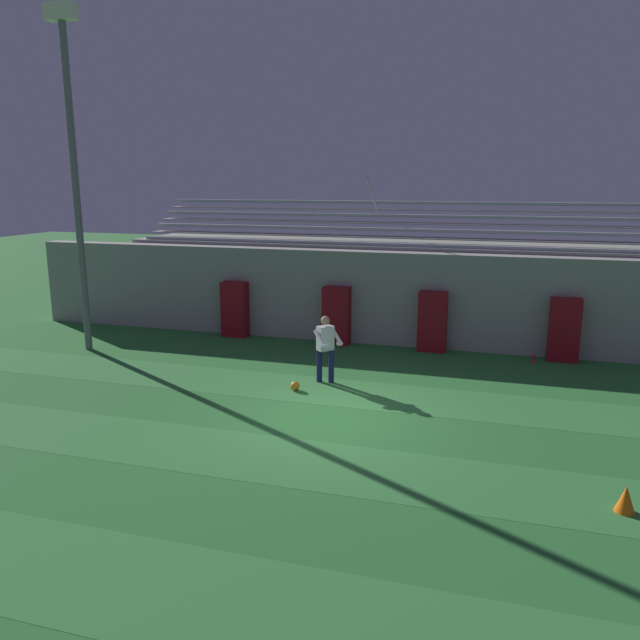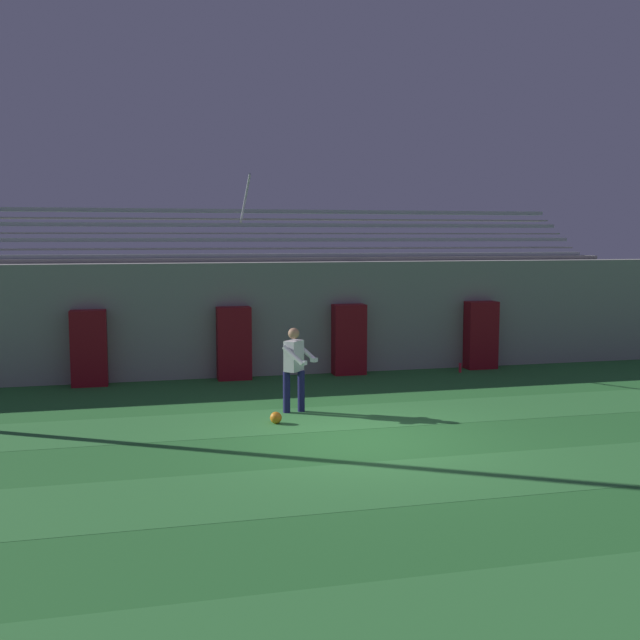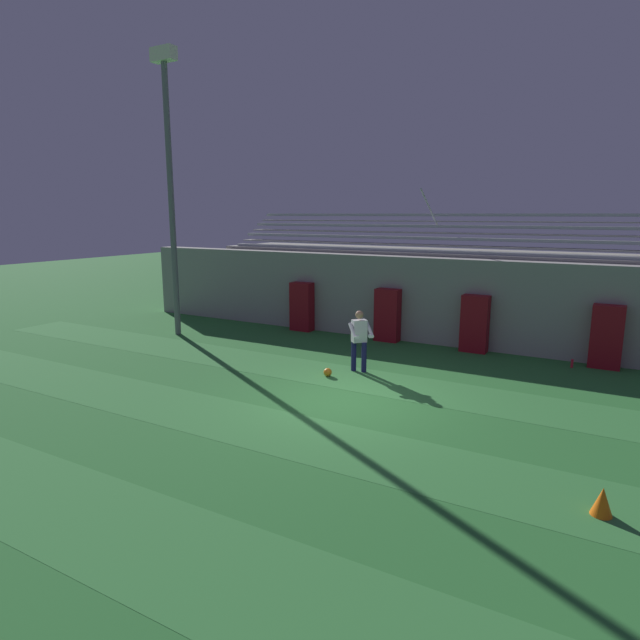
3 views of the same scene
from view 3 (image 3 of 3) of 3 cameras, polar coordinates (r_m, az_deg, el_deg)
name	(u,v)px [view 3 (image 3 of 3)]	position (r m, az deg, el deg)	size (l,w,h in m)	color
ground_plane	(344,401)	(12.31, 2.57, -8.62)	(80.00, 80.00, 0.00)	#2D7533
turf_stripe_near	(136,536)	(7.99, -19.01, -20.95)	(28.00, 1.91, 0.01)	#38843D
turf_stripe_mid	(292,434)	(10.55, -2.97, -12.09)	(28.00, 1.91, 0.01)	#38843D
turf_stripe_far	(373,382)	(13.72, 5.73, -6.55)	(28.00, 1.91, 0.01)	#38843D
back_wall	(435,301)	(17.84, 12.21, 2.02)	(24.00, 0.60, 2.80)	#999691
padding_pillar_gate_left	(387,315)	(17.90, 7.21, 0.52)	(0.81, 0.44, 1.76)	maroon
padding_pillar_gate_right	(475,324)	(17.04, 16.18, -0.39)	(0.81, 0.44, 1.76)	maroon
padding_pillar_far_left	(302,307)	(19.40, -1.94, 1.43)	(0.81, 0.44, 1.76)	maroon
padding_pillar_far_right	(607,337)	(16.60, 28.25, -1.59)	(0.81, 0.44, 1.76)	maroon
bleacher_stand	(453,290)	(19.72, 13.99, 3.08)	(18.00, 3.35, 5.03)	#999691
floodlight_pole	(169,163)	(19.24, -15.78, 15.79)	(0.90, 0.36, 9.45)	slate
goalkeeper	(359,337)	(14.30, 4.22, -1.83)	(0.74, 0.74, 1.67)	#19194C
soccer_ball	(328,372)	(14.05, 0.82, -5.60)	(0.22, 0.22, 0.22)	orange
traffic_cone	(602,501)	(8.87, 27.89, -16.74)	(0.30, 0.30, 0.42)	orange
water_bottle	(572,364)	(16.38, 25.29, -4.22)	(0.07, 0.07, 0.24)	red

